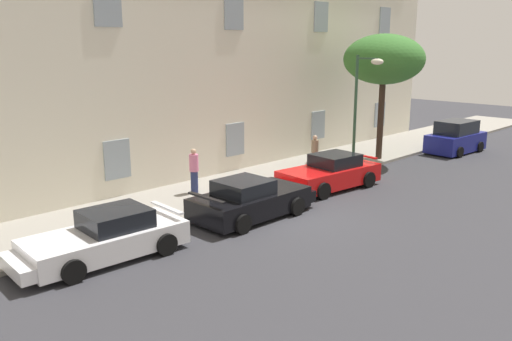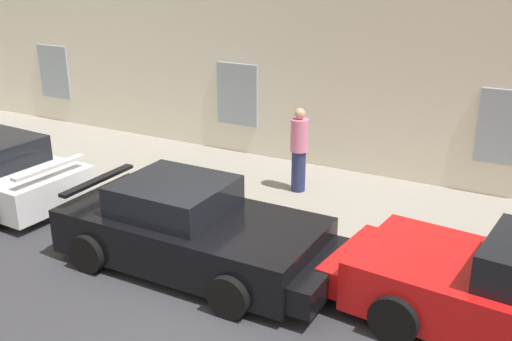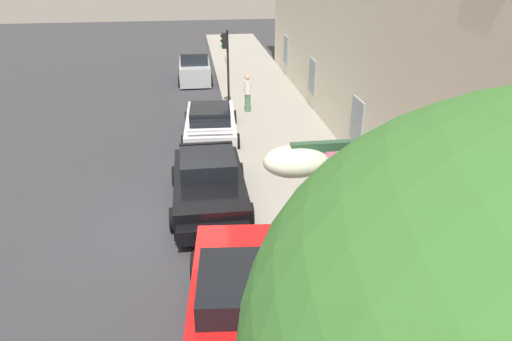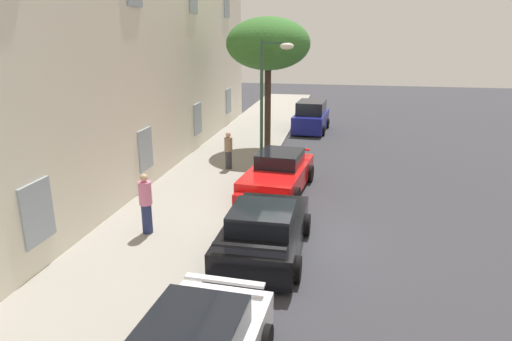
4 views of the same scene
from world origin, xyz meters
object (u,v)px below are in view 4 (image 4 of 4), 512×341
at_px(sportscar_yellow_flank, 265,229).
at_px(sportscar_white_middle, 277,176).
at_px(pedestrian_admiring, 228,150).
at_px(hatchback_parked, 311,118).
at_px(tree_near_kerb, 268,44).
at_px(street_lamp, 272,78).
at_px(pedestrian_strolling, 146,203).

relative_size(sportscar_yellow_flank, sportscar_white_middle, 0.93).
distance_m(sportscar_yellow_flank, pedestrian_admiring, 7.34).
xyz_separation_m(sportscar_yellow_flank, pedestrian_admiring, (6.80, 2.73, 0.35)).
relative_size(hatchback_parked, pedestrian_admiring, 2.44).
xyz_separation_m(sportscar_white_middle, pedestrian_admiring, (2.14, 2.36, 0.33)).
xyz_separation_m(sportscar_yellow_flank, hatchback_parked, (15.74, -0.04, 0.20)).
relative_size(tree_near_kerb, street_lamp, 1.19).
bearing_deg(sportscar_white_middle, sportscar_yellow_flank, -175.42).
relative_size(street_lamp, pedestrian_strolling, 2.96).
distance_m(sportscar_yellow_flank, tree_near_kerb, 11.85).
distance_m(tree_near_kerb, pedestrian_admiring, 5.87).
height_order(sportscar_yellow_flank, pedestrian_admiring, pedestrian_admiring).
height_order(tree_near_kerb, pedestrian_admiring, tree_near_kerb).
distance_m(sportscar_yellow_flank, street_lamp, 9.00).
xyz_separation_m(tree_near_kerb, street_lamp, (-2.49, -0.59, -1.31)).
height_order(sportscar_yellow_flank, tree_near_kerb, tree_near_kerb).
relative_size(tree_near_kerb, pedestrian_admiring, 3.95).
height_order(tree_near_kerb, street_lamp, tree_near_kerb).
relative_size(hatchback_parked, street_lamp, 0.73).
bearing_deg(tree_near_kerb, pedestrian_admiring, 166.25).
bearing_deg(pedestrian_strolling, pedestrian_admiring, -6.19).
distance_m(street_lamp, pedestrian_strolling, 8.93).
xyz_separation_m(sportscar_white_middle, street_lamp, (3.67, 0.79, 3.18)).
xyz_separation_m(hatchback_parked, tree_near_kerb, (-4.92, 1.79, 4.31)).
height_order(hatchback_parked, street_lamp, street_lamp).
xyz_separation_m(sportscar_yellow_flank, street_lamp, (8.33, 1.16, 3.20)).
height_order(sportscar_yellow_flank, pedestrian_strolling, pedestrian_strolling).
relative_size(hatchback_parked, pedestrian_strolling, 2.17).
bearing_deg(street_lamp, hatchback_parked, -9.25).
distance_m(sportscar_white_middle, hatchback_parked, 11.09).
distance_m(sportscar_yellow_flank, hatchback_parked, 15.74).
relative_size(sportscar_white_middle, hatchback_parked, 1.30).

